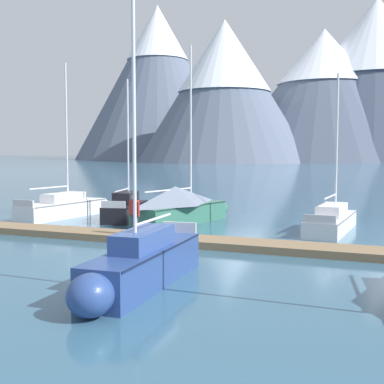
# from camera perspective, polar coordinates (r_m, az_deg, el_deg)

# --- Properties ---
(ground_plane) EXTENTS (700.00, 700.00, 0.00)m
(ground_plane) POSITION_cam_1_polar(r_m,az_deg,el_deg) (18.03, -6.37, -7.79)
(ground_plane) COLOR #335B75
(mountain_west_summit) EXTENTS (71.99, 71.99, 66.64)m
(mountain_west_summit) POSITION_cam_1_polar(r_m,az_deg,el_deg) (231.73, -3.79, 12.09)
(mountain_west_summit) COLOR slate
(mountain_west_summit) RESTS_ON ground
(mountain_central_massif) EXTENTS (59.64, 59.64, 48.06)m
(mountain_central_massif) POSITION_cam_1_polar(r_m,az_deg,el_deg) (180.04, 3.58, 11.45)
(mountain_central_massif) COLOR slate
(mountain_central_massif) RESTS_ON ground
(mountain_shoulder_ridge) EXTENTS (78.56, 78.56, 48.59)m
(mountain_shoulder_ridge) POSITION_cam_1_polar(r_m,az_deg,el_deg) (201.39, 14.25, 10.54)
(mountain_shoulder_ridge) COLOR #4C566B
(mountain_shoulder_ridge) RESTS_ON ground
(mountain_east_summit) EXTENTS (91.60, 91.60, 61.56)m
(mountain_east_summit) POSITION_cam_1_polar(r_m,az_deg,el_deg) (213.46, 19.53, 12.03)
(mountain_east_summit) COLOR #424C60
(mountain_east_summit) RESTS_ON ground
(dock) EXTENTS (23.97, 3.00, 0.30)m
(dock) POSITION_cam_1_polar(r_m,az_deg,el_deg) (21.61, -1.76, -5.31)
(dock) COLOR #846B4C
(dock) RESTS_ON ground
(sailboat_nearest_berth) EXTENTS (2.58, 7.21, 8.88)m
(sailboat_nearest_berth) POSITION_cam_1_polar(r_m,az_deg,el_deg) (31.25, -13.52, -1.55)
(sailboat_nearest_berth) COLOR white
(sailboat_nearest_berth) RESTS_ON ground
(sailboat_second_berth) EXTENTS (2.38, 6.03, 7.85)m
(sailboat_second_berth) POSITION_cam_1_polar(r_m,az_deg,el_deg) (29.73, -7.05, -1.73)
(sailboat_second_berth) COLOR black
(sailboat_second_berth) RESTS_ON ground
(sailboat_mid_dock_port) EXTENTS (3.72, 7.30, 9.48)m
(sailboat_mid_dock_port) POSITION_cam_1_polar(r_m,az_deg,el_deg) (27.69, -1.14, -1.46)
(sailboat_mid_dock_port) COLOR #336B56
(sailboat_mid_dock_port) RESTS_ON ground
(sailboat_mid_dock_starboard) EXTENTS (1.42, 6.72, 7.95)m
(sailboat_mid_dock_starboard) POSITION_cam_1_polar(r_m,az_deg,el_deg) (14.70, -5.71, -7.90)
(sailboat_mid_dock_starboard) COLOR navy
(sailboat_mid_dock_starboard) RESTS_ON ground
(sailboat_far_berth) EXTENTS (2.15, 7.23, 7.61)m
(sailboat_far_berth) POSITION_cam_1_polar(r_m,az_deg,el_deg) (26.16, 15.25, -2.92)
(sailboat_far_berth) COLOR silver
(sailboat_far_berth) RESTS_ON ground
(person_on_dock) EXTENTS (0.57, 0.33, 1.69)m
(person_on_dock) POSITION_cam_1_polar(r_m,az_deg,el_deg) (22.13, -6.37, -2.18)
(person_on_dock) COLOR #384256
(person_on_dock) RESTS_ON dock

